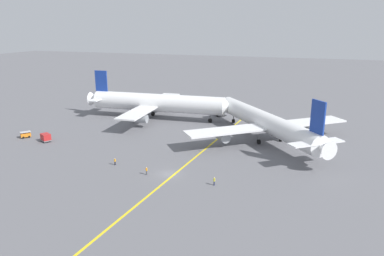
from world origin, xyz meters
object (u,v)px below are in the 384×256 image
airliner_at_gate_left (157,103)px  ground_crew_wing_walker_right (214,181)px  gse_container_dolly_flat (46,137)px  ground_crew_marshaller_foreground (147,171)px  pushback_tug (218,111)px  ground_crew_ramp_agent_by_cones (115,161)px  airliner_being_pushed (265,122)px  gse_baggage_cart_trailing (26,135)px

airliner_at_gate_left → ground_crew_wing_walker_right: size_ratio=28.79×
gse_container_dolly_flat → ground_crew_wing_walker_right: size_ratio=2.21×
gse_container_dolly_flat → ground_crew_marshaller_foreground: size_ratio=2.20×
gse_container_dolly_flat → pushback_tug: bearing=51.0°
airliner_at_gate_left → ground_crew_ramp_agent_by_cones: (8.52, -41.99, -4.53)m
airliner_being_pushed → airliner_at_gate_left: bearing=162.3°
ground_crew_ramp_agent_by_cones → ground_crew_wing_walker_right: ground_crew_wing_walker_right is taller
ground_crew_ramp_agent_by_cones → ground_crew_marshaller_foreground: 9.60m
gse_container_dolly_flat → ground_crew_wing_walker_right: gse_container_dolly_flat is taller
ground_crew_ramp_agent_by_cones → pushback_tug: bearing=80.0°
ground_crew_ramp_agent_by_cones → ground_crew_marshaller_foreground: bearing=-16.6°
gse_container_dolly_flat → ground_crew_marshaller_foreground: bearing=-18.3°
ground_crew_ramp_agent_by_cones → ground_crew_wing_walker_right: bearing=-7.5°
airliner_at_gate_left → ground_crew_wing_walker_right: 55.90m
gse_baggage_cart_trailing → ground_crew_ramp_agent_by_cones: size_ratio=1.89×
pushback_tug → ground_crew_marshaller_foreground: size_ratio=4.54×
ground_crew_wing_walker_right → ground_crew_marshaller_foreground: bearing=178.4°
ground_crew_marshaller_foreground → gse_container_dolly_flat: bearing=161.7°
gse_baggage_cart_trailing → ground_crew_ramp_agent_by_cones: (34.47, -10.16, -0.01)m
airliner_at_gate_left → gse_container_dolly_flat: bearing=-118.9°
airliner_being_pushed → ground_crew_wing_walker_right: size_ratio=24.91×
pushback_tug → gse_container_dolly_flat: pushback_tug is taller
gse_baggage_cart_trailing → ground_crew_wing_walker_right: ground_crew_wing_walker_right is taller
airliner_at_gate_left → airliner_being_pushed: size_ratio=1.16×
gse_container_dolly_flat → ground_crew_marshaller_foreground: (35.88, -11.88, -0.25)m
airliner_being_pushed → ground_crew_marshaller_foreground: 38.53m
airliner_at_gate_left → ground_crew_marshaller_foreground: bearing=-68.4°
ground_crew_ramp_agent_by_cones → ground_crew_wing_walker_right: size_ratio=0.94×
airliner_at_gate_left → pushback_tug: size_ratio=6.28×
pushback_tug → airliner_at_gate_left: bearing=-146.8°
pushback_tug → ground_crew_marshaller_foreground: 56.51m
airliner_being_pushed → gse_baggage_cart_trailing: size_ratio=13.99×
pushback_tug → ground_crew_marshaller_foreground: bearing=-90.3°
pushback_tug → ground_crew_ramp_agent_by_cones: bearing=-100.0°
airliner_being_pushed → gse_container_dolly_flat: 59.72m
airliner_at_gate_left → gse_container_dolly_flat: (-18.17, -32.87, -4.21)m
airliner_at_gate_left → ground_crew_marshaller_foreground: (17.72, -44.74, -4.46)m
airliner_being_pushed → ground_crew_marshaller_foreground: airliner_being_pushed is taller
airliner_being_pushed → ground_crew_ramp_agent_by_cones: size_ratio=26.50×
airliner_being_pushed → gse_container_dolly_flat: airliner_being_pushed is taller
airliner_at_gate_left → pushback_tug: airliner_at_gate_left is taller
airliner_being_pushed → ground_crew_ramp_agent_by_cones: airliner_being_pushed is taller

